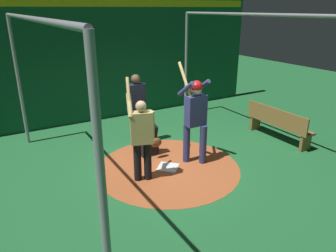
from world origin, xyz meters
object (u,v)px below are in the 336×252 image
(catcher, at_px, (148,140))
(bench, at_px, (278,123))
(umpire, at_px, (136,105))
(home_plate, at_px, (168,167))
(visitor, at_px, (142,135))
(baseball_0, at_px, (189,144))
(batter, at_px, (195,114))

(catcher, relative_size, bench, 0.49)
(catcher, xyz_separation_m, umpire, (-0.74, 0.07, 0.63))
(home_plate, relative_size, catcher, 0.45)
(visitor, bearing_deg, home_plate, 122.26)
(visitor, bearing_deg, umpire, 176.94)
(visitor, bearing_deg, bench, 110.23)
(bench, bearing_deg, catcher, -105.05)
(bench, distance_m, baseball_0, 2.35)
(batter, distance_m, catcher, 1.34)
(visitor, bearing_deg, batter, 113.93)
(batter, bearing_deg, umpire, -158.51)
(catcher, distance_m, bench, 3.38)
(batter, height_order, visitor, batter)
(batter, xyz_separation_m, catcher, (-0.85, -0.70, -0.76))
(batter, height_order, baseball_0, batter)
(visitor, xyz_separation_m, bench, (-0.09, 3.88, -0.49))
(visitor, bearing_deg, baseball_0, 136.86)
(catcher, height_order, bench, catcher)
(batter, xyz_separation_m, visitor, (0.11, -1.31, -0.18))
(bench, height_order, baseball_0, bench)
(visitor, height_order, baseball_0, visitor)
(batter, bearing_deg, baseball_0, 153.46)
(umpire, relative_size, visitor, 0.87)
(home_plate, xyz_separation_m, batter, (0.05, 0.64, 1.11))
(batter, height_order, bench, batter)
(catcher, xyz_separation_m, bench, (0.88, 3.26, 0.09))
(home_plate, xyz_separation_m, baseball_0, (-0.75, 1.03, 0.03))
(catcher, relative_size, visitor, 0.46)
(home_plate, xyz_separation_m, umpire, (-1.54, 0.01, 0.97))
(home_plate, height_order, baseball_0, baseball_0)
(catcher, relative_size, baseball_0, 12.48)
(umpire, distance_m, bench, 3.62)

